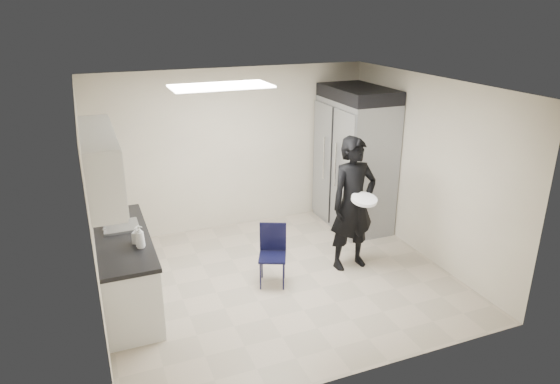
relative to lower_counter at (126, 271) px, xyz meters
name	(u,v)px	position (x,y,z in m)	size (l,w,h in m)	color
floor	(280,279)	(1.95, -0.20, -0.43)	(4.50, 4.50, 0.00)	tan
ceiling	(280,86)	(1.95, -0.20, 2.17)	(4.50, 4.50, 0.00)	silver
back_wall	(233,150)	(1.95, 1.80, 0.87)	(4.50, 4.50, 0.00)	beige
left_wall	(91,216)	(-0.30, -0.20, 0.87)	(4.00, 4.00, 0.00)	beige
right_wall	(426,169)	(4.20, -0.20, 0.87)	(4.00, 4.00, 0.00)	beige
ceiling_panel	(221,86)	(1.35, 0.20, 2.14)	(1.20, 0.60, 0.02)	white
lower_counter	(126,271)	(0.00, 0.00, 0.00)	(0.60, 1.90, 0.86)	silver
countertop	(121,238)	(0.00, 0.00, 0.46)	(0.64, 1.95, 0.05)	black
sink	(121,231)	(0.02, 0.25, 0.44)	(0.42, 0.40, 0.14)	gray
faucet	(103,222)	(-0.18, 0.25, 0.59)	(0.02, 0.02, 0.24)	silver
upper_cabinets	(100,164)	(-0.13, 0.00, 1.40)	(0.35, 1.80, 0.75)	silver
towel_dispenser	(92,155)	(-0.19, 1.15, 1.19)	(0.22, 0.30, 0.35)	black
notice_sticker_left	(92,219)	(-0.29, -0.10, 0.79)	(0.00, 0.12, 0.07)	yellow
notice_sticker_right	(92,216)	(-0.29, 0.10, 0.75)	(0.00, 0.12, 0.07)	yellow
commercial_fridge	(355,164)	(3.78, 1.07, 0.62)	(0.80, 1.35, 2.10)	gray
fridge_compressor	(358,94)	(3.78, 1.07, 1.77)	(0.80, 1.35, 0.20)	black
folding_chair	(272,257)	(1.82, -0.26, -0.04)	(0.35, 0.35, 0.79)	black
man_tuxedo	(353,204)	(3.03, -0.20, 0.51)	(0.69, 0.46, 1.88)	black
bucket_lid	(364,199)	(3.05, -0.45, 0.67)	(0.34, 0.34, 0.04)	white
soap_bottle_a	(140,237)	(0.18, -0.40, 0.61)	(0.10, 0.10, 0.27)	white
soap_bottle_b	(137,235)	(0.16, -0.26, 0.58)	(0.09, 0.09, 0.21)	#B4B6C1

